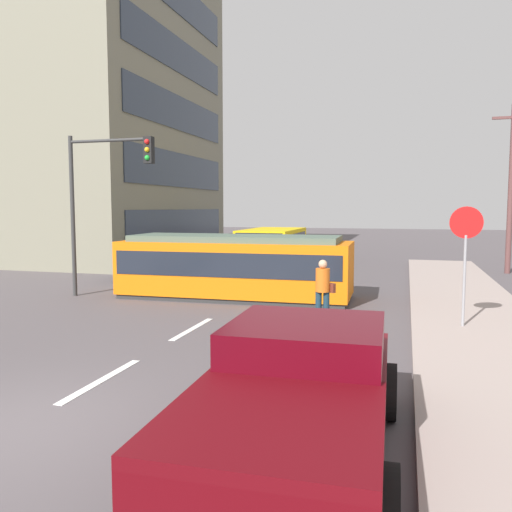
% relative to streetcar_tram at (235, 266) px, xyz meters
% --- Properties ---
extents(ground_plane, '(120.00, 120.00, 0.00)m').
position_rel_streetcar_tram_xyz_m(ground_plane, '(0.40, -0.56, -1.08)').
color(ground_plane, '#50494D').
extents(sidewalk_curb_right, '(3.20, 36.00, 0.14)m').
position_rel_streetcar_tram_xyz_m(sidewalk_curb_right, '(7.20, -4.56, -1.01)').
color(sidewalk_curb_right, gray).
rests_on(sidewalk_curb_right, ground).
extents(lane_stripe_1, '(0.16, 2.40, 0.01)m').
position_rel_streetcar_tram_xyz_m(lane_stripe_1, '(0.40, -8.56, -1.07)').
color(lane_stripe_1, silver).
rests_on(lane_stripe_1, ground).
extents(lane_stripe_2, '(0.16, 2.40, 0.01)m').
position_rel_streetcar_tram_xyz_m(lane_stripe_2, '(0.40, -4.56, -1.07)').
color(lane_stripe_2, silver).
rests_on(lane_stripe_2, ground).
extents(lane_stripe_3, '(0.16, 2.40, 0.01)m').
position_rel_streetcar_tram_xyz_m(lane_stripe_3, '(0.40, 6.00, -1.07)').
color(lane_stripe_3, silver).
rests_on(lane_stripe_3, ground).
extents(lane_stripe_4, '(0.16, 2.40, 0.01)m').
position_rel_streetcar_tram_xyz_m(lane_stripe_4, '(0.40, 12.00, -1.07)').
color(lane_stripe_4, silver).
rests_on(lane_stripe_4, ground).
extents(corner_building, '(14.31, 14.69, 19.20)m').
position_rel_streetcar_tram_xyz_m(corner_building, '(-14.26, 11.51, 8.52)').
color(corner_building, gray).
rests_on(corner_building, ground).
extents(streetcar_tram, '(7.66, 2.72, 2.08)m').
position_rel_streetcar_tram_xyz_m(streetcar_tram, '(0.00, 0.00, 0.00)').
color(streetcar_tram, orange).
rests_on(streetcar_tram, ground).
extents(city_bus, '(2.57, 5.27, 1.90)m').
position_rel_streetcar_tram_xyz_m(city_bus, '(-1.11, 9.34, 0.01)').
color(city_bus, yellow).
rests_on(city_bus, ground).
extents(pedestrian_crossing, '(0.51, 0.36, 1.67)m').
position_rel_streetcar_tram_xyz_m(pedestrian_crossing, '(3.42, -3.17, -0.13)').
color(pedestrian_crossing, '#18303E').
rests_on(pedestrian_crossing, ground).
extents(pickup_truck_parked, '(2.38, 5.05, 1.55)m').
position_rel_streetcar_tram_xyz_m(pickup_truck_parked, '(4.25, -10.38, -0.28)').
color(pickup_truck_parked, '#52060D').
rests_on(pickup_truck_parked, ground).
extents(parked_sedan_mid, '(2.08, 4.41, 1.19)m').
position_rel_streetcar_tram_xyz_m(parked_sedan_mid, '(-4.83, 3.96, -0.45)').
color(parked_sedan_mid, '#3C4E45').
rests_on(parked_sedan_mid, ground).
extents(parked_sedan_far, '(2.13, 4.05, 1.19)m').
position_rel_streetcar_tram_xyz_m(parked_sedan_far, '(-5.22, 10.48, -0.45)').
color(parked_sedan_far, black).
rests_on(parked_sedan_far, ground).
extents(stop_sign, '(0.76, 0.07, 2.88)m').
position_rel_streetcar_tram_xyz_m(stop_sign, '(6.79, -3.01, 1.12)').
color(stop_sign, gray).
rests_on(stop_sign, sidewalk_curb_right).
extents(traffic_light_mast, '(3.09, 0.33, 5.36)m').
position_rel_streetcar_tram_xyz_m(traffic_light_mast, '(-4.18, -1.15, 2.68)').
color(traffic_light_mast, '#333333').
rests_on(traffic_light_mast, ground).
extents(utility_pole_mid, '(1.80, 0.24, 7.58)m').
position_rel_streetcar_tram_xyz_m(utility_pole_mid, '(9.91, 9.55, 2.89)').
color(utility_pole_mid, brown).
rests_on(utility_pole_mid, ground).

